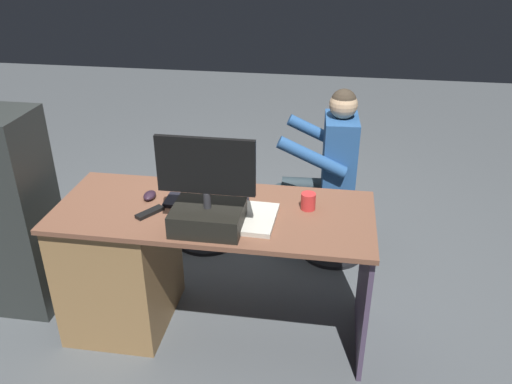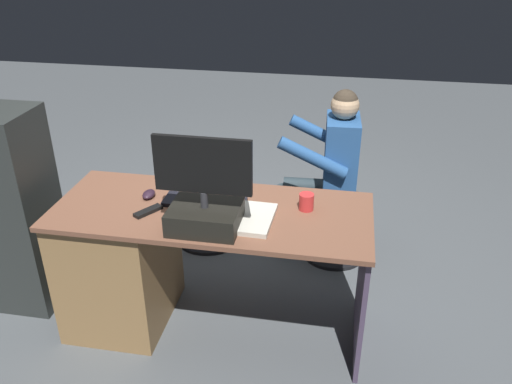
{
  "view_description": "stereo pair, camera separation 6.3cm",
  "coord_description": "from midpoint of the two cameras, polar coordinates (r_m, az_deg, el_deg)",
  "views": [
    {
      "loc": [
        -0.56,
        2.66,
        2.04
      ],
      "look_at": [
        -0.15,
        -0.0,
        0.63
      ],
      "focal_mm": 36.82,
      "sensor_mm": 36.0,
      "label": 1
    },
    {
      "loc": [
        -0.62,
        2.65,
        2.04
      ],
      "look_at": [
        -0.15,
        -0.0,
        0.63
      ],
      "focal_mm": 36.82,
      "sensor_mm": 36.0,
      "label": 2
    }
  ],
  "objects": [
    {
      "name": "person",
      "position": [
        3.35,
        7.01,
        3.05
      ],
      "size": [
        0.53,
        0.49,
        1.15
      ],
      "color": "#2A5690",
      "rests_on": "ground_plane"
    },
    {
      "name": "teddy_bear",
      "position": [
        3.55,
        -6.11,
        2.78
      ],
      "size": [
        0.21,
        0.21,
        0.3
      ],
      "color": "tan",
      "rests_on": "office_chair_teddy"
    },
    {
      "name": "monitor",
      "position": [
        2.42,
        -6.05,
        -1.35
      ],
      "size": [
        0.45,
        0.26,
        0.45
      ],
      "color": "black",
      "rests_on": "desk"
    },
    {
      "name": "tv_remote",
      "position": [
        2.64,
        -12.14,
        -2.18
      ],
      "size": [
        0.12,
        0.15,
        0.02
      ],
      "primitive_type": "cube",
      "rotation": [
        0.0,
        0.0,
        -0.58
      ],
      "color": "black",
      "rests_on": "desk"
    },
    {
      "name": "keyboard",
      "position": [
        2.68,
        -6.11,
        -1.14
      ],
      "size": [
        0.42,
        0.14,
        0.02
      ],
      "primitive_type": "cube",
      "color": "black",
      "rests_on": "desk"
    },
    {
      "name": "ground_plane",
      "position": [
        3.4,
        -3.04,
        -9.34
      ],
      "size": [
        10.0,
        10.0,
        0.0
      ],
      "primitive_type": "plane",
      "color": "#505559"
    },
    {
      "name": "computer_mouse",
      "position": [
        2.78,
        -12.12,
        -0.37
      ],
      "size": [
        0.06,
        0.1,
        0.04
      ],
      "primitive_type": "ellipsoid",
      "color": "#2E1D2B",
      "rests_on": "desk"
    },
    {
      "name": "cup",
      "position": [
        2.62,
        5.01,
        -1.01
      ],
      "size": [
        0.07,
        0.07,
        0.09
      ],
      "primitive_type": "cylinder",
      "color": "red",
      "rests_on": "desk"
    },
    {
      "name": "equipment_rack",
      "position": [
        3.22,
        -25.8,
        -2.19
      ],
      "size": [
        0.44,
        0.36,
        1.18
      ],
      "primitive_type": "cube",
      "color": "#2D3130",
      "rests_on": "ground_plane"
    },
    {
      "name": "desk",
      "position": [
        2.94,
        -13.24,
        -7.2
      ],
      "size": [
        1.6,
        0.65,
        0.75
      ],
      "color": "brown",
      "rests_on": "ground_plane"
    },
    {
      "name": "office_chair_teddy",
      "position": [
        3.69,
        -5.91,
        -1.9
      ],
      "size": [
        0.48,
        0.48,
        0.43
      ],
      "color": "black",
      "rests_on": "ground_plane"
    },
    {
      "name": "visitor_chair",
      "position": [
        3.53,
        7.99,
        -3.08
      ],
      "size": [
        0.43,
        0.43,
        0.43
      ],
      "color": "black",
      "rests_on": "ground_plane"
    },
    {
      "name": "notebook_binder",
      "position": [
        2.52,
        -1.11,
        -2.87
      ],
      "size": [
        0.23,
        0.31,
        0.02
      ],
      "primitive_type": "cube",
      "rotation": [
        0.0,
        0.0,
        -0.04
      ],
      "color": "beige",
      "rests_on": "desk"
    }
  ]
}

